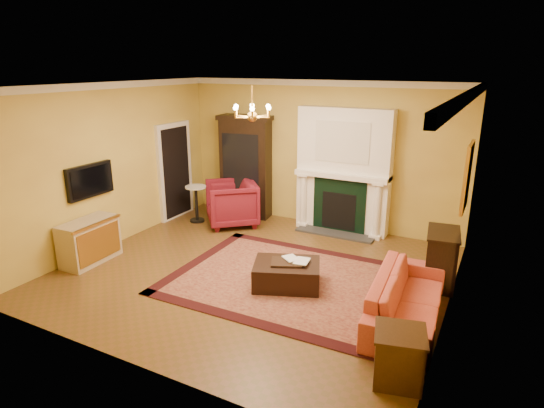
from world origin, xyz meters
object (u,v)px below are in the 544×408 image
Objects in this scene: china_cabinet at (246,169)px; leather_ottoman at (287,274)px; coral_sofa at (408,291)px; console_table at (441,260)px; wingback_armchair at (232,201)px; end_table at (399,358)px; pedestal_table at (196,201)px; commode at (89,241)px.

leather_ottoman is (2.30, -2.70, -0.87)m from china_cabinet.
china_cabinet is 3.65m from leather_ottoman.
console_table reaches higher than coral_sofa.
end_table is at bearing 10.61° from wingback_armchair.
console_table reaches higher than pedestal_table.
commode is at bearing -98.43° from pedestal_table.
commode is 1.75× the size of end_table.
wingback_armchair is 0.80m from pedestal_table.
china_cabinet reaches higher than end_table.
wingback_armchair is at bearing 116.86° from leather_ottoman.
china_cabinet is 6.03m from end_table.
china_cabinet is at bearing 52.17° from coral_sofa.
leather_ottoman is at bearing 144.80° from end_table.
china_cabinet is 4.70m from console_table.
china_cabinet is 2.13× the size of commode.
console_table is at bearing -27.43° from china_cabinet.
wingback_armchair reaches higher than console_table.
coral_sofa is 1.85m from leather_ottoman.
pedestal_table is 1.38× the size of end_table.
commode is at bearing -63.54° from wingback_armchair.
pedestal_table is at bearing 165.26° from console_table.
commode is 1.19× the size of console_table.
commode is (-0.38, -2.56, -0.09)m from pedestal_table.
leather_ottoman is at bearing -30.74° from pedestal_table.
leather_ottoman is (-2.02, 1.43, -0.09)m from end_table.
pedestal_table is 0.79× the size of commode.
coral_sofa is (5.27, 0.64, 0.04)m from commode.
wingback_armchair is at bearing -95.19° from china_cabinet.
console_table reaches higher than end_table.
commode is 0.47× the size of coral_sofa.
commode is 3.51m from leather_ottoman.
china_cabinet is 3.69m from commode.
leather_ottoman is at bearing 10.11° from commode.
end_table is (4.29, -3.43, -0.23)m from wingback_armchair.
china_cabinet is at bearing 136.37° from end_table.
wingback_armchair reaches higher than leather_ottoman.
china_cabinet reaches higher than pedestal_table.
leather_ottoman is (2.27, -2.01, -0.32)m from wingback_armchair.
china_cabinet is 5.04m from coral_sofa.
commode is 5.49m from end_table.
commode is (-1.13, -3.44, -0.70)m from china_cabinet.
commode reaches higher than leather_ottoman.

